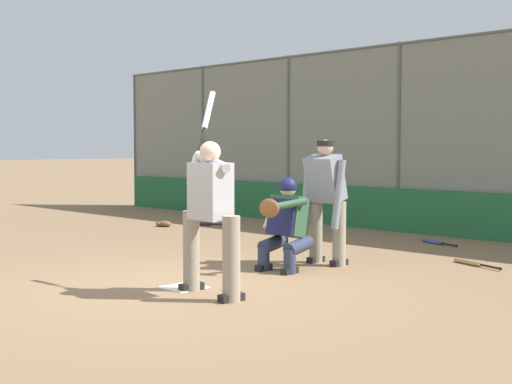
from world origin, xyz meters
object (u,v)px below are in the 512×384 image
Objects in this scene: spare_bat_third_base_side at (203,224)px; fielding_glove_on_dirt at (164,224)px; batter_at_plate at (210,212)px; spare_bat_near_backstop at (471,263)px; spare_bat_by_padding at (435,242)px; umpire_home at (326,198)px; catcher_behind_plate at (284,222)px.

fielding_glove_on_dirt reaches higher than spare_bat_third_base_side.
batter_at_plate is 6.92m from spare_bat_third_base_side.
batter_at_plate reaches higher than spare_bat_third_base_side.
fielding_glove_on_dirt is (6.68, 0.00, 0.02)m from spare_bat_near_backstop.
spare_bat_near_backstop is at bearing 151.75° from spare_bat_by_padding.
umpire_home is at bearing 119.23° from spare_bat_third_base_side.
umpire_home is 2.16× the size of spare_bat_by_padding.
umpire_home is at bearing 62.22° from spare_bat_near_backstop.
batter_at_plate is 2.72× the size of spare_bat_near_backstop.
spare_bat_near_backstop is (-1.03, -3.78, -0.87)m from batter_at_plate.
spare_bat_by_padding is at bearing -91.60° from umpire_home.
umpire_home is (-0.08, -0.73, 0.29)m from catcher_behind_plate.
fielding_glove_on_dirt is (5.24, 1.51, 0.02)m from spare_bat_by_padding.
spare_bat_by_padding is at bearing -79.06° from batter_at_plate.
catcher_behind_plate is at bearing 81.86° from umpire_home.
spare_bat_near_backstop is at bearing -132.92° from catcher_behind_plate.
spare_bat_third_base_side is 2.13× the size of fielding_glove_on_dirt.
umpire_home is at bearing -103.03° from catcher_behind_plate.
spare_bat_third_base_side is at bearing -36.37° from catcher_behind_plate.
spare_bat_by_padding is (1.44, -1.51, 0.00)m from spare_bat_near_backstop.
umpire_home is 2.06× the size of spare_bat_near_backstop.
catcher_behind_plate is at bearing 106.72° from spare_bat_by_padding.
spare_bat_by_padding is 5.45m from fielding_glove_on_dirt.
catcher_behind_plate is 1.73× the size of spare_bat_third_base_side.
fielding_glove_on_dirt is at bearing 34.12° from spare_bat_by_padding.
batter_at_plate is 6.86m from fielding_glove_on_dirt.
batter_at_plate is at bearing 146.23° from fielding_glove_on_dirt.
spare_bat_near_backstop is 6.68m from fielding_glove_on_dirt.
spare_bat_near_backstop is (-1.53, -2.07, -0.59)m from catcher_behind_plate.
batter_at_plate is 2.48m from umpire_home.
umpire_home is at bearing 108.06° from spare_bat_by_padding.
spare_bat_third_base_side is at bearing 28.12° from spare_bat_by_padding.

